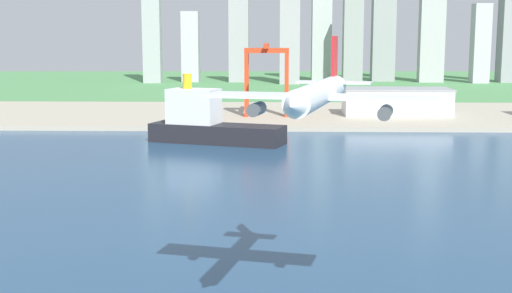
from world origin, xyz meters
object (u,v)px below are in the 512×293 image
(airplane_landing, at_px, (319,95))
(warehouse_main, at_px, (396,101))
(cargo_ship, at_px, (208,123))
(port_crane_red, at_px, (267,64))

(airplane_landing, bearing_deg, warehouse_main, 78.13)
(cargo_ship, bearing_deg, airplane_landing, -79.94)
(airplane_landing, height_order, warehouse_main, airplane_landing)
(cargo_ship, relative_size, warehouse_main, 1.02)
(cargo_ship, distance_m, port_crane_red, 92.94)
(port_crane_red, relative_size, warehouse_main, 0.72)
(port_crane_red, bearing_deg, airplane_landing, -87.67)
(warehouse_main, bearing_deg, airplane_landing, -101.87)
(cargo_ship, bearing_deg, port_crane_red, 73.47)
(warehouse_main, bearing_deg, cargo_ship, -136.39)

